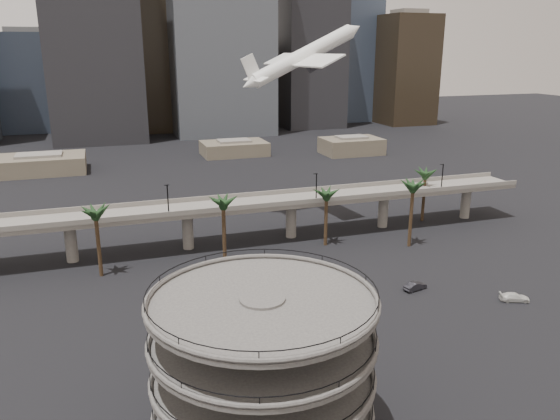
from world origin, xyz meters
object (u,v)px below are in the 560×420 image
object	(u,v)px
car_b	(415,286)
airborne_jet	(303,57)
overpass	(241,209)
car_a	(300,336)
car_c	(515,297)
parking_ramp	(263,358)

from	to	relation	value
car_b	airborne_jet	bearing A→B (deg)	-10.63
overpass	car_b	world-z (taller)	overpass
car_a	car_c	size ratio (longest dim) A/B	1.01
parking_ramp	overpass	world-z (taller)	parking_ramp
parking_ramp	airborne_jet	size ratio (longest dim) A/B	0.71
airborne_jet	car_b	xyz separation A→B (m)	(2.25, -47.99, -36.30)
airborne_jet	car_b	bearing A→B (deg)	-94.87
car_a	car_c	distance (m)	36.92
airborne_jet	car_c	world-z (taller)	airborne_jet
overpass	car_c	size ratio (longest dim) A/B	28.19
airborne_jet	car_c	distance (m)	68.97
overpass	airborne_jet	size ratio (longest dim) A/B	4.13
parking_ramp	car_b	size ratio (longest dim) A/B	5.26
parking_ramp	car_a	bearing A→B (deg)	59.08
parking_ramp	airborne_jet	world-z (taller)	airborne_jet
car_b	car_c	distance (m)	15.48
airborne_jet	car_c	bearing A→B (deg)	-82.65
parking_ramp	airborne_jet	xyz separation A→B (m)	(32.43, 75.11, 27.16)
car_a	car_b	bearing A→B (deg)	-82.17
parking_ramp	car_a	world-z (taller)	parking_ramp
airborne_jet	car_a	size ratio (longest dim) A/B	6.78
parking_ramp	overpass	xyz separation A→B (m)	(13.00, 59.00, -2.50)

